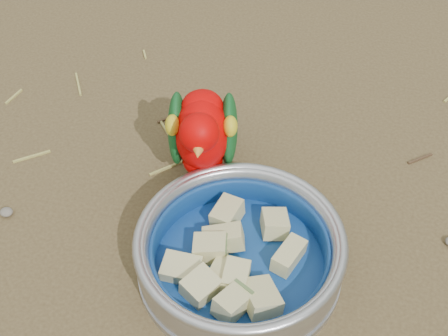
# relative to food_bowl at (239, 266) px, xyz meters

# --- Properties ---
(ground) EXTENTS (60.00, 60.00, 0.00)m
(ground) POSITION_rel_food_bowl_xyz_m (-0.01, -0.04, -0.01)
(ground) COLOR brown
(food_bowl) EXTENTS (0.24, 0.24, 0.02)m
(food_bowl) POSITION_rel_food_bowl_xyz_m (0.00, 0.00, 0.00)
(food_bowl) COLOR #B2B2BA
(food_bowl) RESTS_ON ground
(bowl_wall) EXTENTS (0.24, 0.24, 0.04)m
(bowl_wall) POSITION_rel_food_bowl_xyz_m (0.00, 0.00, 0.03)
(bowl_wall) COLOR #B2B2BA
(bowl_wall) RESTS_ON food_bowl
(fruit_wedges) EXTENTS (0.14, 0.14, 0.03)m
(fruit_wedges) POSITION_rel_food_bowl_xyz_m (0.00, 0.00, 0.02)
(fruit_wedges) COLOR #CCC285
(fruit_wedges) RESTS_ON food_bowl
(lory_parrot) EXTENTS (0.12, 0.20, 0.15)m
(lory_parrot) POSITION_rel_food_bowl_xyz_m (-0.08, 0.13, 0.07)
(lory_parrot) COLOR #CC0001
(lory_parrot) RESTS_ON ground
(ground_debris) EXTENTS (0.90, 0.80, 0.01)m
(ground_debris) POSITION_rel_food_bowl_xyz_m (0.03, -0.02, -0.01)
(ground_debris) COLOR tan
(ground_debris) RESTS_ON ground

